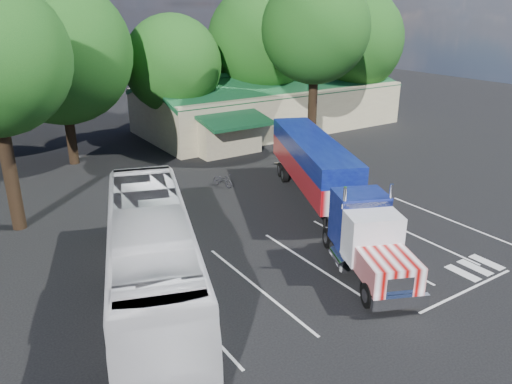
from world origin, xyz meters
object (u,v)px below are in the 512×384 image
tour_bus (151,253)px  semi_truck (324,176)px  bicycle (223,180)px  silver_sedan (268,131)px  woman (336,239)px

tour_bus → semi_truck: bearing=32.1°
bicycle → tour_bus: tour_bus is taller
tour_bus → silver_sedan: (18.11, 18.03, -1.13)m
woman → bicycle: 11.20m
semi_truck → bicycle: size_ratio=10.92×
semi_truck → tour_bus: semi_truck is taller
semi_truck → silver_sedan: size_ratio=3.95×
semi_truck → woman: size_ratio=11.88×
bicycle → silver_sedan: size_ratio=0.36×
bicycle → semi_truck: bearing=-85.5°
silver_sedan → semi_truck: bearing=-175.8°
woman → silver_sedan: size_ratio=0.33×
silver_sedan → tour_bus: bearing=163.0°
semi_truck → bicycle: 7.67m
semi_truck → woman: bearing=-99.4°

